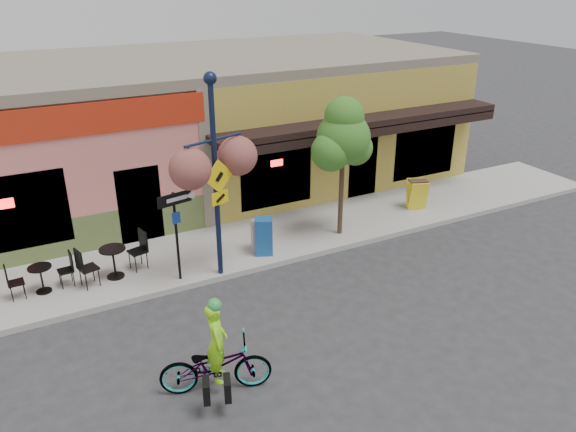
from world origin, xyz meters
The scene contains 14 objects.
ground centered at (0.00, 0.00, 0.00)m, with size 90.00×90.00×0.00m, color #2D2D30.
sidewalk centered at (0.00, 2.00, 0.07)m, with size 24.00×3.00×0.15m, color #9E9B93.
curb centered at (0.00, 0.55, 0.07)m, with size 24.00×0.12×0.15m, color #A8A59E.
building centered at (0.00, 7.50, 2.25)m, with size 18.20×8.20×4.50m, color #D26F67, non-canonical shape.
bicycle centered at (-3.32, -3.16, 0.54)m, with size 0.72×2.05×1.08m, color maroon.
cyclist_rider centered at (-3.27, -3.16, 0.80)m, with size 0.58×0.38×1.59m, color #95F81A.
lamp_post centered at (-1.76, 0.65, 2.65)m, with size 1.60×0.64×5.01m, color #121C39, non-canonical shape.
one_way_sign centered at (-2.75, 0.85, 1.29)m, with size 0.88×0.19×2.28m, color black, non-canonical shape.
cafe_set_left centered at (-5.81, 1.75, 0.59)m, with size 1.45×0.73×0.87m, color black, non-canonical shape.
cafe_set_right centered at (-4.14, 1.68, 0.67)m, with size 1.72×0.86×1.03m, color black, non-canonical shape.
newspaper_box_blue centered at (-0.33, 1.10, 0.66)m, with size 0.46×0.41×1.02m, color #185195, non-canonical shape.
newspaper_box_grey centered at (-0.36, 1.33, 0.58)m, with size 0.40×0.36×0.86m, color #A3A3A3, non-canonical shape.
street_tree centered at (2.16, 1.24, 2.16)m, with size 1.57×1.57×4.02m, color #3D7A26, non-canonical shape.
sandwich_board centered at (5.24, 1.49, 0.63)m, with size 0.57×0.42×0.96m, color yellow, non-canonical shape.
Camera 1 is at (-5.98, -11.09, 7.19)m, focal length 35.00 mm.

